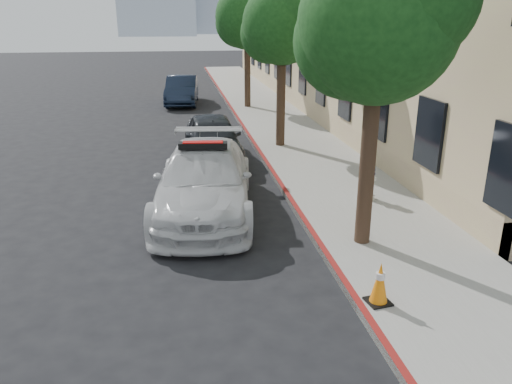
{
  "coord_description": "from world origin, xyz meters",
  "views": [
    {
      "loc": [
        -0.6,
        -10.58,
        4.36
      ],
      "look_at": [
        0.91,
        -1.16,
        1.0
      ],
      "focal_mm": 35.0,
      "sensor_mm": 36.0,
      "label": 1
    }
  ],
  "objects": [
    {
      "name": "ground",
      "position": [
        0.0,
        0.0,
        0.0
      ],
      "size": [
        120.0,
        120.0,
        0.0
      ],
      "primitive_type": "plane",
      "color": "black",
      "rests_on": "ground"
    },
    {
      "name": "sidewalk",
      "position": [
        3.6,
        10.0,
        0.07
      ],
      "size": [
        3.2,
        50.0,
        0.15
      ],
      "primitive_type": "cube",
      "color": "gray",
      "rests_on": "ground"
    },
    {
      "name": "curb_strip",
      "position": [
        2.06,
        10.0,
        0.07
      ],
      "size": [
        0.12,
        50.0,
        0.15
      ],
      "primitive_type": "cube",
      "color": "maroon",
      "rests_on": "ground"
    },
    {
      "name": "building",
      "position": [
        9.2,
        15.0,
        5.0
      ],
      "size": [
        8.0,
        36.0,
        10.0
      ],
      "primitive_type": "cube",
      "color": "tan",
      "rests_on": "ground"
    },
    {
      "name": "tree_near",
      "position": [
        2.93,
        -2.01,
        4.27
      ],
      "size": [
        2.92,
        2.82,
        5.62
      ],
      "color": "black",
      "rests_on": "sidewalk"
    },
    {
      "name": "tree_mid",
      "position": [
        2.93,
        5.99,
        4.16
      ],
      "size": [
        2.77,
        2.64,
        5.43
      ],
      "color": "black",
      "rests_on": "sidewalk"
    },
    {
      "name": "tree_far",
      "position": [
        2.93,
        13.99,
        4.39
      ],
      "size": [
        3.1,
        3.0,
        5.81
      ],
      "color": "black",
      "rests_on": "sidewalk"
    },
    {
      "name": "police_car",
      "position": [
        -0.05,
        0.47,
        0.78
      ],
      "size": [
        2.77,
        5.54,
        1.7
      ],
      "rotation": [
        0.0,
        0.0,
        -0.12
      ],
      "color": "silver",
      "rests_on": "ground"
    },
    {
      "name": "parked_car_mid",
      "position": [
        0.49,
        5.0,
        0.72
      ],
      "size": [
        1.76,
        4.23,
        1.43
      ],
      "primitive_type": "imported",
      "rotation": [
        0.0,
        0.0,
        0.02
      ],
      "color": "#21252A",
      "rests_on": "ground"
    },
    {
      "name": "parked_car_far",
      "position": [
        -0.27,
        16.13,
        0.72
      ],
      "size": [
        1.9,
        4.51,
        1.45
      ],
      "primitive_type": "imported",
      "rotation": [
        0.0,
        0.0,
        -0.08
      ],
      "color": "black",
      "rests_on": "ground"
    },
    {
      "name": "fire_hydrant",
      "position": [
        3.92,
        0.31,
        0.56
      ],
      "size": [
        0.35,
        0.32,
        0.83
      ],
      "rotation": [
        0.0,
        0.0,
        0.22
      ],
      "color": "silver",
      "rests_on": "sidewalk"
    },
    {
      "name": "traffic_cone",
      "position": [
        2.35,
        -4.2,
        0.49
      ],
      "size": [
        0.41,
        0.41,
        0.69
      ],
      "rotation": [
        0.0,
        0.0,
        0.16
      ],
      "color": "black",
      "rests_on": "sidewalk"
    }
  ]
}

